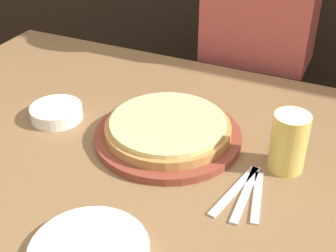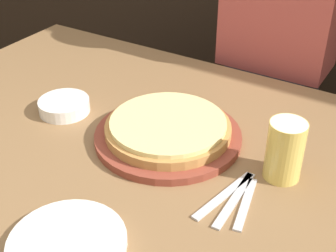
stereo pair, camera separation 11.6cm
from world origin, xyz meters
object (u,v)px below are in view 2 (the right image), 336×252
Objects in this scene: pizza_on_board at (168,131)px; spoon at (246,204)px; fork at (224,195)px; side_bowl at (64,106)px; dinner_plate at (67,243)px; diner_person at (273,74)px; dinner_knife at (235,199)px; beer_glass at (285,148)px.

pizza_on_board is 0.29m from spoon.
pizza_on_board is 0.25m from fork.
fork is (0.53, -0.09, -0.02)m from side_bowl.
dinner_plate is 0.50m from side_bowl.
diner_person is at bearing 84.34° from pizza_on_board.
side_bowl is at bearing 170.52° from fork.
diner_person is (0.04, 1.01, -0.07)m from dinner_plate.
side_bowl reaches higher than dinner_knife.
pizza_on_board is at bearing -178.18° from beer_glass.
diner_person is at bearing 103.92° from dinner_knife.
dinner_plate is (0.02, -0.40, -0.02)m from pizza_on_board.
diner_person is (-0.18, 0.72, -0.06)m from dinner_knife.
diner_person is at bearing 102.04° from fork.
side_bowl is (-0.34, 0.37, 0.01)m from dinner_plate.
pizza_on_board is at bearing 93.49° from dinner_plate.
side_bowl is (-0.31, -0.03, -0.01)m from pizza_on_board.
pizza_on_board is 0.27m from dinner_knife.
pizza_on_board is 1.64× the size of dinner_plate.
side_bowl is 0.74m from diner_person.
diner_person is (0.06, 0.60, -0.08)m from pizza_on_board.
diner_person reaches higher than side_bowl.
dinner_plate is 1.62× the size of side_bowl.
dinner_plate is at bearing -130.30° from spoon.
diner_person is (-0.15, 0.72, -0.06)m from fork.
beer_glass reaches higher than pizza_on_board.
dinner_knife and spoon have the same top height.
fork is 1.00× the size of dinner_knife.
beer_glass is 0.15m from spoon.
side_bowl reaches higher than spoon.
side_bowl is 0.54m from fork.
diner_person is at bearing 88.00° from dinner_plate.
dinner_plate is 0.35m from dinner_knife.
diner_person is at bearing 105.77° from spoon.
dinner_knife is 0.75m from diner_person.
pizza_on_board is at bearing -95.66° from diner_person.
dinner_plate is at bearing -127.22° from dinner_knife.
side_bowl reaches higher than fork.
pizza_on_board is 2.62× the size of beer_glass.
spoon is at bearing 0.00° from dinner_knife.
dinner_plate is at bearing -92.00° from diner_person.
dinner_knife is (0.21, 0.28, -0.01)m from dinner_plate.
beer_glass is at bearing 67.35° from dinner_knife.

